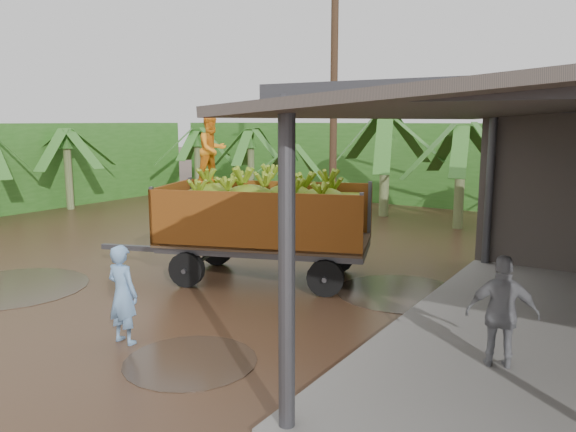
% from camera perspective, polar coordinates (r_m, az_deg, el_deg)
% --- Properties ---
extents(ground, '(100.00, 100.00, 0.00)m').
position_cam_1_polar(ground, '(13.03, -10.86, -7.07)').
color(ground, black).
rests_on(ground, ground).
extents(hedge_north, '(22.00, 3.00, 3.60)m').
position_cam_1_polar(hedge_north, '(27.22, 9.81, 5.50)').
color(hedge_north, '#2D661E').
rests_on(hedge_north, ground).
extents(banana_trailer, '(6.66, 3.83, 3.84)m').
position_cam_1_polar(banana_trailer, '(13.13, -2.41, -0.27)').
color(banana_trailer, '#9C5516').
rests_on(banana_trailer, ground).
extents(man_blue, '(0.62, 0.41, 1.69)m').
position_cam_1_polar(man_blue, '(9.87, -16.45, -7.63)').
color(man_blue, '#729ED0').
rests_on(man_blue, ground).
extents(man_grey, '(1.13, 0.73, 1.78)m').
position_cam_1_polar(man_grey, '(9.00, 20.94, -9.29)').
color(man_grey, gray).
rests_on(man_grey, ground).
extents(utility_pole, '(1.20, 0.24, 8.43)m').
position_cam_1_polar(utility_pole, '(18.65, 4.67, 11.35)').
color(utility_pole, '#47301E').
rests_on(utility_pole, ground).
extents(banana_plants, '(24.37, 20.20, 4.25)m').
position_cam_1_polar(banana_plants, '(20.04, -7.86, 4.26)').
color(banana_plants, '#2D661E').
rests_on(banana_plants, ground).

